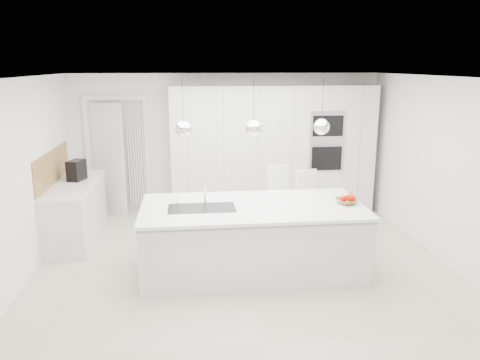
{
  "coord_description": "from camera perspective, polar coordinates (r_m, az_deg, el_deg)",
  "views": [
    {
      "loc": [
        -0.69,
        -5.92,
        2.66
      ],
      "look_at": [
        0.0,
        0.3,
        1.1
      ],
      "focal_mm": 35.0,
      "sensor_mm": 36.0,
      "label": 1
    }
  ],
  "objects": [
    {
      "name": "ceiling",
      "position": [
        5.96,
        0.32,
        12.46
      ],
      "size": [
        5.5,
        5.5,
        0.0
      ],
      "primitive_type": "plane",
      "rotation": [
        3.14,
        0.0,
        0.0
      ],
      "color": "white",
      "rests_on": "wall_back"
    },
    {
      "name": "apple_extra_3",
      "position": [
        6.21,
        13.48,
        -2.17
      ],
      "size": [
        0.08,
        0.08,
        0.08
      ],
      "primitive_type": "sphere",
      "color": "red",
      "rests_on": "fruit_bowl"
    },
    {
      "name": "left_base_cabinets",
      "position": [
        7.67,
        -19.35,
        -3.73
      ],
      "size": [
        0.6,
        1.8,
        0.86
      ],
      "primitive_type": "cube",
      "color": "silver",
      "rests_on": "floor"
    },
    {
      "name": "doorway_frame",
      "position": [
        8.64,
        -14.61,
        2.63
      ],
      "size": [
        1.11,
        0.08,
        2.13
      ],
      "primitive_type": null,
      "color": "white",
      "rests_on": "floor"
    },
    {
      "name": "apple_b",
      "position": [
        6.24,
        13.18,
        -2.09
      ],
      "size": [
        0.08,
        0.08,
        0.08
      ],
      "primitive_type": "sphere",
      "color": "red",
      "rests_on": "fruit_bowl"
    },
    {
      "name": "bar_stool_left",
      "position": [
        7.02,
        4.76,
        -3.24
      ],
      "size": [
        0.57,
        0.65,
        1.17
      ],
      "primitive_type": null,
      "rotation": [
        0.0,
        0.0,
        0.4
      ],
      "color": "white",
      "rests_on": "floor"
    },
    {
      "name": "fruit_bowl",
      "position": [
        6.2,
        12.88,
        -2.54
      ],
      "size": [
        0.35,
        0.35,
        0.07
      ],
      "primitive_type": "imported",
      "rotation": [
        0.0,
        0.0,
        0.34
      ],
      "color": "#A87534",
      "rests_on": "island_worktop"
    },
    {
      "name": "apple_a",
      "position": [
        6.21,
        13.37,
        -2.16
      ],
      "size": [
        0.09,
        0.09,
        0.09
      ],
      "primitive_type": "sphere",
      "color": "red",
      "rests_on": "fruit_bowl"
    },
    {
      "name": "island_worktop",
      "position": [
        5.99,
        1.53,
        -3.28
      ],
      "size": [
        2.84,
        1.4,
        0.04
      ],
      "primitive_type": "cube",
      "color": "white",
      "rests_on": "island_base"
    },
    {
      "name": "pendant_mid",
      "position": [
        5.73,
        1.67,
        6.37
      ],
      "size": [
        0.2,
        0.2,
        0.2
      ],
      "primitive_type": "sphere",
      "color": "white",
      "rests_on": "ceiling"
    },
    {
      "name": "oak_backsplash",
      "position": [
        7.56,
        -21.91,
        1.45
      ],
      "size": [
        0.02,
        1.8,
        0.5
      ],
      "primitive_type": "cube",
      "color": "#A87534",
      "rests_on": "wall_left"
    },
    {
      "name": "pendant_left",
      "position": [
        5.67,
        -6.92,
        6.2
      ],
      "size": [
        0.2,
        0.2,
        0.2
      ],
      "primitive_type": "sphere",
      "color": "white",
      "rests_on": "ceiling"
    },
    {
      "name": "wall_left",
      "position": [
        6.42,
        -24.85,
        0.0
      ],
      "size": [
        0.0,
        5.0,
        5.0
      ],
      "primitive_type": "plane",
      "rotation": [
        1.57,
        0.0,
        1.57
      ],
      "color": "white",
      "rests_on": "ground"
    },
    {
      "name": "wall_back",
      "position": [
        8.56,
        -1.63,
        4.51
      ],
      "size": [
        5.5,
        0.0,
        5.5
      ],
      "primitive_type": "plane",
      "rotation": [
        1.57,
        0.0,
        0.0
      ],
      "color": "white",
      "rests_on": "ground"
    },
    {
      "name": "oven_stack",
      "position": [
        8.27,
        10.59,
        4.65
      ],
      "size": [
        0.62,
        0.04,
        1.05
      ],
      "primitive_type": null,
      "color": "#A5A5A8",
      "rests_on": "tall_cabinets"
    },
    {
      "name": "apple_c",
      "position": [
        6.17,
        12.56,
        -2.23
      ],
      "size": [
        0.08,
        0.08,
        0.08
      ],
      "primitive_type": "sphere",
      "color": "red",
      "rests_on": "fruit_bowl"
    },
    {
      "name": "island_tap",
      "position": [
        6.04,
        -4.3,
        -1.5
      ],
      "size": [
        0.02,
        0.02,
        0.3
      ],
      "primitive_type": "cylinder",
      "color": "white",
      "rests_on": "island_worktop"
    },
    {
      "name": "espresso_machine",
      "position": [
        7.66,
        -19.31,
        1.13
      ],
      "size": [
        0.28,
        0.34,
        0.32
      ],
      "primitive_type": "cube",
      "rotation": [
        0.0,
        0.0,
        -0.33
      ],
      "color": "black",
      "rests_on": "left_worktop"
    },
    {
      "name": "left_worktop",
      "position": [
        7.55,
        -19.62,
        -0.47
      ],
      "size": [
        0.62,
        1.82,
        0.04
      ],
      "primitive_type": "cube",
      "color": "white",
      "rests_on": "left_base_cabinets"
    },
    {
      "name": "hallway_door",
      "position": [
        8.64,
        -16.29,
        2.38
      ],
      "size": [
        0.76,
        0.38,
        2.0
      ],
      "primitive_type": "cube",
      "rotation": [
        0.0,
        0.0,
        -0.44
      ],
      "color": "white",
      "rests_on": "floor"
    },
    {
      "name": "bar_stool_right",
      "position": [
        7.14,
        8.24,
        -3.38
      ],
      "size": [
        0.5,
        0.59,
        1.09
      ],
      "primitive_type": null,
      "rotation": [
        0.0,
        0.0,
        0.33
      ],
      "color": "white",
      "rests_on": "floor"
    },
    {
      "name": "pendant_right",
      "position": [
        5.9,
        9.92,
        6.39
      ],
      "size": [
        0.2,
        0.2,
        0.2
      ],
      "primitive_type": "sphere",
      "color": "white",
      "rests_on": "ceiling"
    },
    {
      "name": "tall_cabinets",
      "position": [
        8.39,
        4.01,
        3.6
      ],
      "size": [
        3.6,
        0.6,
        2.3
      ],
      "primitive_type": "cube",
      "color": "silver",
      "rests_on": "floor"
    },
    {
      "name": "island_base",
      "position": [
        6.1,
        1.57,
        -7.46
      ],
      "size": [
        2.8,
        1.2,
        0.86
      ],
      "primitive_type": "cube",
      "color": "silver",
      "rests_on": "floor"
    },
    {
      "name": "island_sink",
      "position": [
        5.91,
        -4.67,
        -4.17
      ],
      "size": [
        0.84,
        0.44,
        0.18
      ],
      "primitive_type": null,
      "color": "#3F3F42",
      "rests_on": "island_worktop"
    },
    {
      "name": "floor",
      "position": [
        6.53,
        0.29,
        -10.06
      ],
      "size": [
        5.5,
        5.5,
        0.0
      ],
      "primitive_type": "plane",
      "color": "beige",
      "rests_on": "ground"
    },
    {
      "name": "radiator",
      "position": [
        8.62,
        -12.44,
        1.55
      ],
      "size": [
        0.32,
        0.04,
        1.4
      ],
      "primitive_type": null,
      "color": "white",
      "rests_on": "floor"
    },
    {
      "name": "banana_bunch",
      "position": [
        6.2,
        12.97,
        -1.81
      ],
      "size": [
        0.22,
        0.16,
        0.2
      ],
      "primitive_type": "torus",
      "rotation": [
        1.22,
        0.0,
        0.35
      ],
      "color": "yellow",
      "rests_on": "fruit_bowl"
    }
  ]
}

